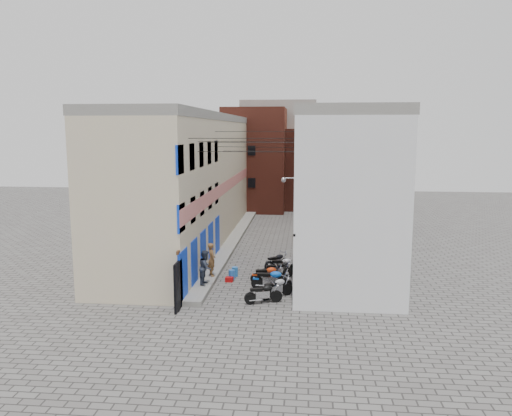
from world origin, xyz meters
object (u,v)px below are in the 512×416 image
(motorcycle_e, at_px, (277,269))
(motorcycle_g, at_px, (277,260))
(motorcycle_c, at_px, (272,278))
(red_crate, at_px, (229,279))
(motorcycle_d, at_px, (268,274))
(motorcycle_b, at_px, (276,287))
(motorcycle_f, at_px, (283,264))
(water_jug_far, at_px, (235,272))
(person_a, at_px, (212,259))
(motorcycle_a, at_px, (263,292))
(water_jug_near, at_px, (232,275))
(person_b, at_px, (206,267))

(motorcycle_e, height_order, motorcycle_g, motorcycle_g)
(motorcycle_c, relative_size, red_crate, 5.20)
(motorcycle_g, bearing_deg, motorcycle_d, -48.95)
(motorcycle_d, height_order, red_crate, motorcycle_d)
(motorcycle_e, xyz_separation_m, red_crate, (-2.46, -0.97, -0.37))
(motorcycle_b, distance_m, motorcycle_c, 1.19)
(motorcycle_f, bearing_deg, water_jug_far, -77.91)
(red_crate, bearing_deg, person_a, 170.84)
(motorcycle_a, relative_size, water_jug_far, 3.48)
(motorcycle_c, distance_m, motorcycle_g, 3.85)
(motorcycle_f, bearing_deg, motorcycle_e, -24.11)
(motorcycle_e, relative_size, motorcycle_f, 0.94)
(motorcycle_e, bearing_deg, water_jug_near, -89.82)
(motorcycle_c, height_order, motorcycle_f, motorcycle_c)
(motorcycle_b, relative_size, motorcycle_e, 1.08)
(red_crate, bearing_deg, water_jug_near, 81.98)
(motorcycle_d, relative_size, water_jug_near, 3.54)
(motorcycle_e, relative_size, water_jug_far, 3.34)
(motorcycle_a, bearing_deg, water_jug_far, -174.07)
(motorcycle_f, xyz_separation_m, person_b, (-3.74, -3.07, 0.59))
(motorcycle_e, height_order, water_jug_far, motorcycle_e)
(motorcycle_g, bearing_deg, motorcycle_f, -19.57)
(motorcycle_g, distance_m, water_jug_far, 2.80)
(motorcycle_a, distance_m, motorcycle_g, 5.84)
(motorcycle_a, xyz_separation_m, motorcycle_c, (0.24, 1.98, 0.07))
(motorcycle_f, bearing_deg, motorcycle_b, -6.55)
(motorcycle_e, height_order, water_jug_near, motorcycle_e)
(motorcycle_a, xyz_separation_m, motorcycle_g, (0.30, 5.83, -0.02))
(water_jug_far, bearing_deg, person_b, -116.59)
(motorcycle_c, relative_size, motorcycle_e, 1.19)
(motorcycle_c, height_order, water_jug_near, motorcycle_c)
(motorcycle_c, distance_m, red_crate, 2.60)
(motorcycle_d, relative_size, motorcycle_g, 1.04)
(motorcycle_b, relative_size, person_a, 1.04)
(motorcycle_g, bearing_deg, motorcycle_b, -39.44)
(motorcycle_b, relative_size, motorcycle_g, 1.06)
(motorcycle_e, height_order, person_a, person_a)
(motorcycle_g, bearing_deg, person_a, -94.59)
(person_b, bearing_deg, motorcycle_b, -101.63)
(motorcycle_a, bearing_deg, motorcycle_e, 155.50)
(motorcycle_f, distance_m, person_a, 4.10)
(motorcycle_c, bearing_deg, water_jug_far, -132.44)
(motorcycle_b, height_order, motorcycle_d, motorcycle_b)
(person_b, bearing_deg, water_jug_near, -27.74)
(motorcycle_d, bearing_deg, red_crate, -105.44)
(motorcycle_f, relative_size, motorcycle_g, 1.05)
(motorcycle_b, height_order, motorcycle_f, motorcycle_b)
(motorcycle_a, relative_size, motorcycle_c, 0.88)
(motorcycle_g, distance_m, person_b, 5.25)
(motorcycle_f, height_order, person_b, person_b)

